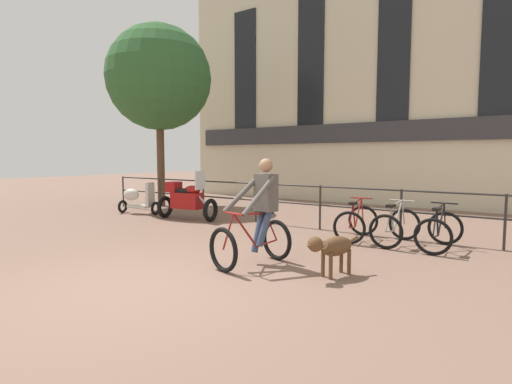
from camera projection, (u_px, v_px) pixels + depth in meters
The scene contains 11 objects.
ground_plane at pixel (146, 287), 5.31m from camera, with size 60.00×60.00×0.00m, color #7A5B4C.
canal_railing at pixel (320, 200), 9.48m from camera, with size 15.05×0.05×1.05m.
building_facade at pixel (396, 69), 13.83m from camera, with size 18.00×0.72×9.53m.
cyclist_with_bike at pixel (258, 217), 6.36m from camera, with size 0.95×1.30×1.70m.
dog at pixel (332, 247), 5.71m from camera, with size 0.48×0.98×0.62m.
parked_motorcycle at pixel (187, 199), 10.93m from camera, with size 1.73×0.85×1.35m.
parked_bicycle_near_lamp at pixel (356, 223), 8.31m from camera, with size 0.77×1.17×0.86m.
parked_bicycle_mid_left at pixel (395, 226), 7.85m from camera, with size 0.72×1.15×0.86m.
parked_bicycle_mid_right at pixel (439, 231), 7.39m from camera, with size 0.68×1.12×0.86m.
parked_scooter at pixel (137, 199), 12.04m from camera, with size 1.34×0.70×0.96m.
tree_canalside_left at pixel (159, 78), 13.67m from camera, with size 3.57×3.57×6.21m.
Camera 1 is at (4.18, -3.38, 1.73)m, focal length 28.00 mm.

